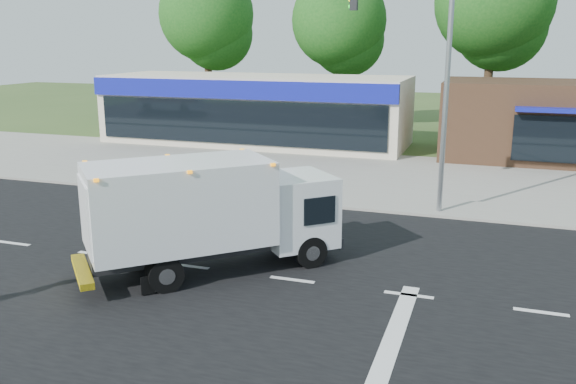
{
  "coord_description": "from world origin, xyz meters",
  "views": [
    {
      "loc": [
        4.67,
        -14.0,
        6.06
      ],
      "look_at": [
        -0.96,
        2.47,
        1.7
      ],
      "focal_mm": 38.0,
      "sensor_mm": 36.0,
      "label": 1
    }
  ],
  "objects": [
    {
      "name": "ems_box_truck",
      "position": [
        -2.31,
        -0.08,
        1.76
      ],
      "size": [
        6.49,
        6.25,
        3.06
      ],
      "rotation": [
        0.0,
        0.0,
        0.75
      ],
      "color": "black",
      "rests_on": "ground"
    },
    {
      "name": "road_asphalt",
      "position": [
        0.0,
        0.0,
        0.0
      ],
      "size": [
        60.0,
        14.0,
        0.02
      ],
      "primitive_type": "cube",
      "color": "black",
      "rests_on": "ground"
    },
    {
      "name": "background_trees",
      "position": [
        -0.85,
        28.16,
        7.38
      ],
      "size": [
        36.77,
        7.39,
        12.1
      ],
      "color": "#332114",
      "rests_on": "ground"
    },
    {
      "name": "traffic_signal_pole",
      "position": [
        2.35,
        7.6,
        4.92
      ],
      "size": [
        3.51,
        0.25,
        8.0
      ],
      "color": "gray",
      "rests_on": "ground"
    },
    {
      "name": "parking_apron",
      "position": [
        0.0,
        14.0,
        0.01
      ],
      "size": [
        60.0,
        9.0,
        0.02
      ],
      "primitive_type": "cube",
      "color": "gray",
      "rests_on": "ground"
    },
    {
      "name": "brown_storefront",
      "position": [
        7.0,
        19.98,
        2.0
      ],
      "size": [
        10.0,
        6.7,
        4.0
      ],
      "color": "#382316",
      "rests_on": "ground"
    },
    {
      "name": "lane_markings",
      "position": [
        1.35,
        -1.35,
        0.02
      ],
      "size": [
        55.2,
        7.0,
        0.01
      ],
      "color": "silver",
      "rests_on": "road_asphalt"
    },
    {
      "name": "ground",
      "position": [
        0.0,
        0.0,
        0.0
      ],
      "size": [
        120.0,
        120.0,
        0.0
      ],
      "primitive_type": "plane",
      "color": "#385123",
      "rests_on": "ground"
    },
    {
      "name": "sidewalk",
      "position": [
        0.0,
        8.2,
        0.06
      ],
      "size": [
        60.0,
        2.4,
        0.12
      ],
      "primitive_type": "cube",
      "color": "gray",
      "rests_on": "ground"
    },
    {
      "name": "retail_strip_mall",
      "position": [
        -9.0,
        19.93,
        2.01
      ],
      "size": [
        18.0,
        6.2,
        4.0
      ],
      "color": "beige",
      "rests_on": "ground"
    }
  ]
}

